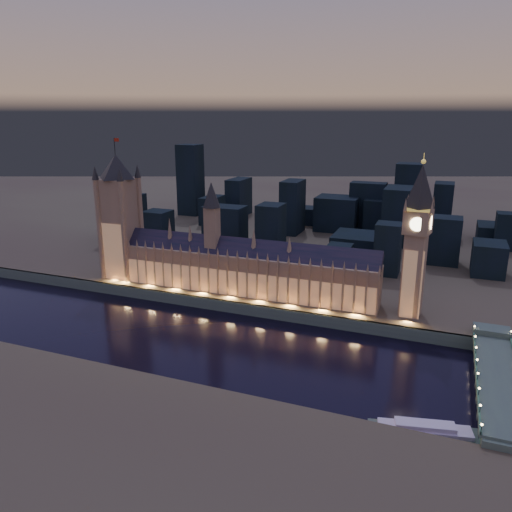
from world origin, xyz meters
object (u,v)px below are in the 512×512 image
(victoria_tower, at_px, (119,210))
(palace_of_westminster, at_px, (237,267))
(river_boat, at_px, (425,429))
(elizabeth_tower, at_px, (417,228))
(westminster_bridge, at_px, (496,380))

(victoria_tower, bearing_deg, palace_of_westminster, -0.10)
(palace_of_westminster, bearing_deg, river_boat, -39.45)
(elizabeth_tower, height_order, river_boat, elizabeth_tower)
(westminster_bridge, relative_size, river_boat, 2.32)
(victoria_tower, height_order, elizabeth_tower, victoria_tower)
(westminster_bridge, xyz_separation_m, river_boat, (-30.24, -47.35, -4.42))
(river_boat, bearing_deg, westminster_bridge, 57.44)
(palace_of_westminster, distance_m, elizabeth_tower, 126.21)
(palace_of_westminster, xyz_separation_m, river_boat, (136.78, -112.53, -24.81))
(westminster_bridge, bearing_deg, palace_of_westminster, 158.68)
(river_boat, bearing_deg, victoria_tower, 154.33)
(elizabeth_tower, height_order, westminster_bridge, elizabeth_tower)
(elizabeth_tower, xyz_separation_m, westminster_bridge, (46.73, -65.36, -58.59))
(elizabeth_tower, distance_m, river_boat, 130.18)
(victoria_tower, height_order, river_boat, victoria_tower)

